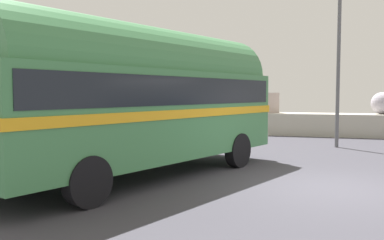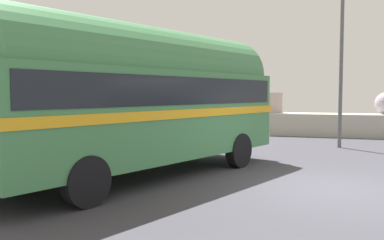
{
  "view_description": "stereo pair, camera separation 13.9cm",
  "coord_description": "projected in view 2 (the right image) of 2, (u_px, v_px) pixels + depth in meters",
  "views": [
    {
      "loc": [
        -0.37,
        -9.48,
        2.1
      ],
      "look_at": [
        -3.23,
        0.15,
        1.45
      ],
      "focal_mm": 38.63,
      "sensor_mm": 36.0,
      "label": 1
    },
    {
      "loc": [
        -0.24,
        -9.44,
        2.1
      ],
      "look_at": [
        -3.23,
        0.15,
        1.45
      ],
      "focal_mm": 38.63,
      "sensor_mm": 36.0,
      "label": 2
    }
  ],
  "objects": [
    {
      "name": "lamp_post",
      "position": [
        340.0,
        57.0,
        15.69
      ],
      "size": [
        0.63,
        0.84,
        6.14
      ],
      "color": "#5B5B60",
      "rests_on": "ground"
    },
    {
      "name": "breakwater",
      "position": [
        323.0,
        122.0,
        20.28
      ],
      "size": [
        31.36,
        2.54,
        2.45
      ],
      "color": "#B2AD9E",
      "rests_on": "ground"
    },
    {
      "name": "vintage_coach",
      "position": [
        144.0,
        95.0,
        10.11
      ],
      "size": [
        5.34,
        8.87,
        3.7
      ],
      "rotation": [
        0.0,
        0.0,
        -0.37
      ],
      "color": "black",
      "rests_on": "ground"
    },
    {
      "name": "ground",
      "position": [
        330.0,
        188.0,
        9.06
      ],
      "size": [
        32.0,
        26.0,
        0.02
      ],
      "color": "#3C3B43"
    }
  ]
}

